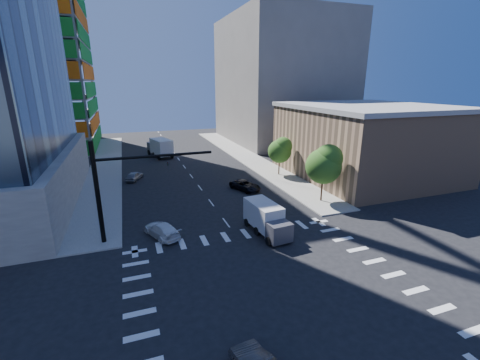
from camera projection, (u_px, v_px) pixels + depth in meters
name	position (u px, v px, depth m)	size (l,w,h in m)	color
ground	(278.00, 292.00, 21.83)	(160.00, 160.00, 0.00)	black
road_markings	(278.00, 292.00, 21.83)	(20.00, 20.00, 0.01)	silver
sidewalk_ne	(245.00, 156.00, 61.86)	(5.00, 60.00, 0.15)	gray
sidewalk_nw	(106.00, 167.00, 53.86)	(5.00, 60.00, 0.15)	gray
construction_building	(12.00, 23.00, 61.69)	(25.16, 34.50, 70.60)	gray
commercial_building	(365.00, 141.00, 48.10)	(20.50, 22.50, 10.60)	#A47F5F
bg_building_ne	(281.00, 81.00, 75.95)	(24.00, 30.00, 28.00)	#68625E
signal_mast_nw	(115.00, 182.00, 27.39)	(10.20, 0.40, 9.00)	black
tree_south	(325.00, 164.00, 37.03)	(4.16, 4.16, 6.82)	#382316
tree_north	(281.00, 150.00, 48.15)	(3.54, 3.52, 5.78)	#382316
car_nb_far	(245.00, 185.00, 42.39)	(2.11, 4.59, 1.27)	black
car_sb_near	(162.00, 230.00, 29.54)	(1.85, 4.56, 1.32)	white
car_sb_mid	(134.00, 176.00, 46.68)	(1.50, 3.74, 1.27)	gray
box_truck_near	(268.00, 222.00, 29.89)	(2.79, 5.57, 2.82)	black
box_truck_far	(159.00, 149.00, 61.41)	(4.47, 7.14, 3.48)	black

